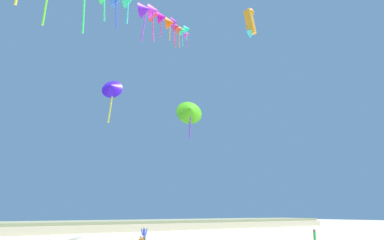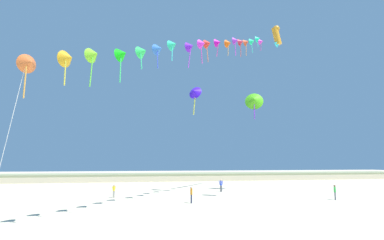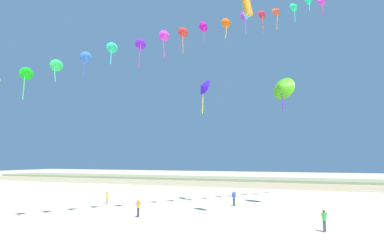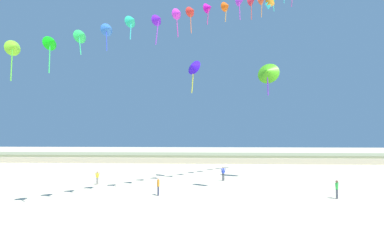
# 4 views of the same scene
# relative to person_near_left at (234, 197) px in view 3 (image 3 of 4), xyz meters

# --- Properties ---
(ground_plane) EXTENTS (240.00, 240.00, 0.00)m
(ground_plane) POSITION_rel_person_near_left_xyz_m (-3.96, -18.18, -1.00)
(ground_plane) COLOR beige
(dune_ridge) EXTENTS (120.00, 12.00, 1.51)m
(dune_ridge) POSITION_rel_person_near_left_xyz_m (-3.96, 28.59, -0.25)
(dune_ridge) COLOR beige
(dune_ridge) RESTS_ON ground
(person_near_left) EXTENTS (0.59, 0.28, 1.72)m
(person_near_left) POSITION_rel_person_near_left_xyz_m (0.00, 0.00, 0.00)
(person_near_left) COLOR #474C56
(person_near_left) RESTS_ON ground
(person_near_right) EXTENTS (0.22, 0.57, 1.62)m
(person_near_right) POSITION_rel_person_near_left_xyz_m (-6.15, -10.19, -0.06)
(person_near_right) COLOR #282D4C
(person_near_right) RESTS_ON ground
(person_mid_center) EXTENTS (0.40, 0.43, 1.49)m
(person_mid_center) POSITION_rel_person_near_left_xyz_m (-13.91, -4.00, -0.14)
(person_mid_center) COLOR gray
(person_mid_center) RESTS_ON ground
(person_far_left) EXTENTS (0.45, 0.44, 1.59)m
(person_far_left) POSITION_rel_person_near_left_xyz_m (9.43, -10.77, -0.08)
(person_far_left) COLOR #474C56
(person_far_left) RESTS_ON ground
(kite_banner_string) EXTENTS (30.37, 31.02, 25.94)m
(kite_banner_string) POSITION_rel_person_near_left_xyz_m (-3.92, -7.35, 16.63)
(kite_banner_string) COLOR orange
(large_kite_low_lead) EXTENTS (2.25, 2.17, 4.24)m
(large_kite_low_lead) POSITION_rel_person_near_left_xyz_m (-3.65, 0.11, 12.76)
(large_kite_low_lead) COLOR #3F16EA
(large_kite_mid_trail) EXTENTS (3.10, 2.55, 4.25)m
(large_kite_mid_trail) POSITION_rel_person_near_left_xyz_m (5.44, 0.64, 12.09)
(large_kite_mid_trail) COLOR #50BF1C
(large_kite_high_solo) EXTENTS (1.23, 0.95, 2.67)m
(large_kite_high_solo) POSITION_rel_person_near_left_xyz_m (3.92, -9.79, 17.41)
(large_kite_high_solo) COLOR orange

